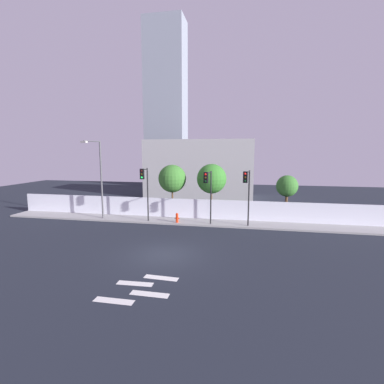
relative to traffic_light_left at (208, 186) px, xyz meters
The scene contains 14 objects.
ground_plane 7.88m from the traffic_light_left, 104.88° to the right, with size 80.00×80.00×0.00m, color #1D222C.
sidewalk 4.15m from the traffic_light_left, 142.19° to the left, with size 36.00×2.40×0.15m, color gray.
perimeter_wall 4.09m from the traffic_light_left, 123.87° to the left, with size 36.00×0.18×1.80m, color silver.
crosswalk_marking 11.98m from the traffic_light_left, 98.23° to the right, with size 3.15×3.04×0.01m.
traffic_light_left is the anchor object (origin of this frame).
traffic_light_center 5.63m from the traffic_light_left, behind, with size 0.35×1.40×4.82m.
traffic_light_right 3.18m from the traffic_light_left, ahead, with size 0.57×1.68×4.72m.
street_lamp_curbside 10.31m from the traffic_light_left, behind, with size 0.81×2.18×7.23m.
fire_hydrant 4.15m from the traffic_light_left, 167.07° to the left, with size 0.44×0.26×0.85m.
roadside_tree_leftmost 5.61m from the traffic_light_left, 137.25° to the left, with size 2.75×2.75×5.13m.
roadside_tree_midleft 3.82m from the traffic_light_left, 92.86° to the left, with size 2.86×2.86×5.25m.
roadside_tree_midright 7.80m from the traffic_light_left, 29.20° to the left, with size 1.98×1.98×4.26m.
low_building_distant 17.06m from the traffic_light_left, 101.89° to the left, with size 15.06×6.00×8.05m, color #AAAAAA.
tower_on_skyline 33.05m from the traffic_light_left, 112.45° to the left, with size 7.18×5.00×29.78m, color gray.
Camera 1 is at (4.94, -16.35, 6.40)m, focal length 26.39 mm.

